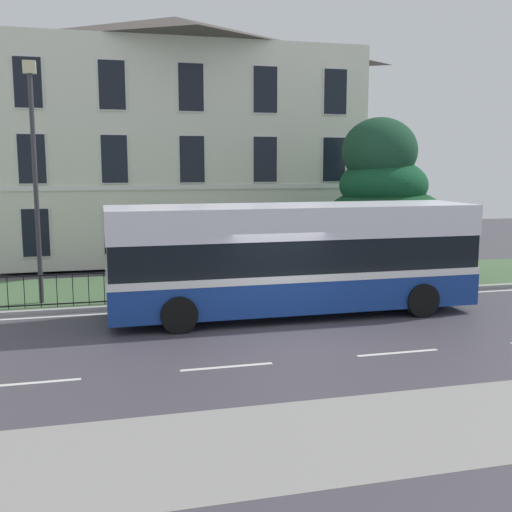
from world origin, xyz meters
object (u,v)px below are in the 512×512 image
Objects in this scene: single_decker_bus at (294,257)px; street_lamp_post at (35,168)px; evergreen_tree at (383,218)px; georgian_townhouse at (178,136)px; litter_bin at (358,268)px.

street_lamp_post reaches higher than single_decker_bus.
evergreen_tree is at bearing 8.62° from street_lamp_post.
street_lamp_post reaches higher than evergreen_tree.
evergreen_tree is 0.59× the size of single_decker_bus.
evergreen_tree is (6.63, -8.34, -3.31)m from georgian_townhouse.
evergreen_tree is 6.78m from single_decker_bus.
evergreen_tree is 5.28× the size of litter_bin.
litter_bin is at bearing 41.71° from single_decker_bus.
georgian_townhouse is 11.15m from evergreen_tree.
evergreen_tree is at bearing 44.24° from litter_bin.
street_lamp_post is (-5.47, -10.17, -1.42)m from georgian_townhouse.
single_decker_bus is 8.04m from street_lamp_post.
street_lamp_post is at bearing -118.28° from georgian_townhouse.
street_lamp_post is at bearing -171.38° from evergreen_tree.
georgian_townhouse is 2.19× the size of street_lamp_post.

